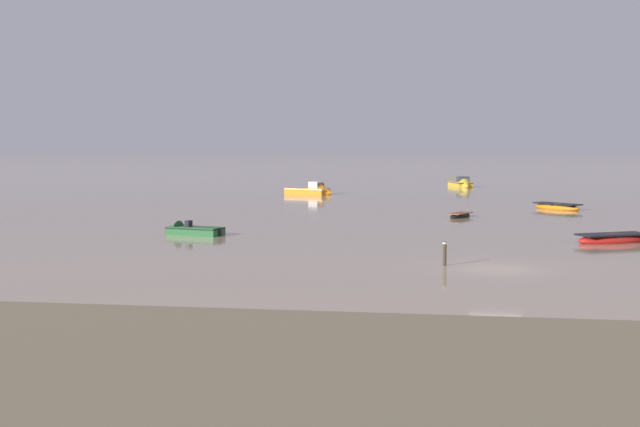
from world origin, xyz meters
TOP-DOWN VIEW (x-y plane):
  - ground_plane at (0.00, 0.00)m, footprint 800.00×800.00m
  - motorboat_moored_0 at (-19.26, 12.76)m, footprint 4.43×2.55m
  - motorboat_moored_4 at (-18.20, 56.38)m, footprint 6.04×3.83m
  - rowboat_moored_1 at (7.25, 12.42)m, footprint 4.94×3.69m
  - rowboat_moored_2 at (6.65, 38.40)m, footprint 4.46×4.55m
  - motorboat_moored_6 at (-1.72, 74.79)m, footprint 3.52×5.75m
  - rowboat_moored_3 at (-1.83, 28.71)m, footprint 2.18×3.26m
  - mooring_post_right at (-2.48, 0.80)m, footprint 0.22×0.22m

SIDE VIEW (x-z plane):
  - ground_plane at x=0.00m, z-range 0.00..0.00m
  - rowboat_moored_3 at x=-1.83m, z-range -0.11..0.38m
  - motorboat_moored_0 at x=-19.26m, z-range -0.52..0.92m
  - rowboat_moored_1 at x=7.25m, z-range -0.17..0.58m
  - rowboat_moored_2 at x=6.65m, z-range -0.17..0.58m
  - motorboat_moored_6 at x=-1.72m, z-range -0.72..1.35m
  - motorboat_moored_4 at x=-18.20m, z-range -0.76..1.41m
  - mooring_post_right at x=-2.48m, z-range -0.08..1.21m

